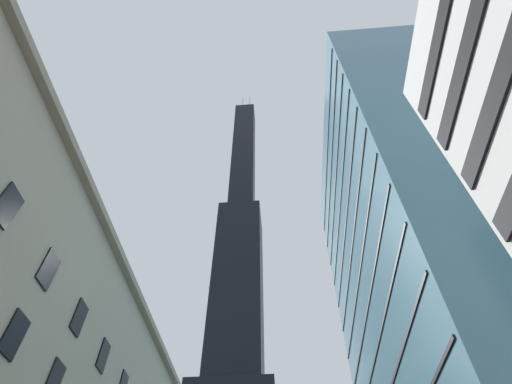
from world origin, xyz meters
The scene contains 2 objects.
dark_skyscraper centered at (-11.93, 99.70, 69.62)m, with size 23.10×23.10×227.55m.
glass_office_midrise centered at (19.04, 25.53, 28.57)m, with size 16.19×33.64×57.14m.
Camera 1 is at (2.65, -9.19, 1.59)m, focal length 27.65 mm.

